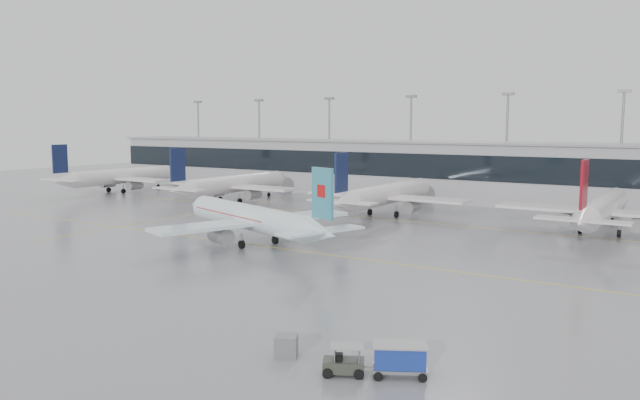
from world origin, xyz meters
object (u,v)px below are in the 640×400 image
Objects in this scene: baggage_tug at (344,364)px; air_canada_jet at (254,219)px; gse_unit at (286,346)px; baggage_cart at (400,357)px.

air_canada_jet is at bearing 107.65° from baggage_tug.
baggage_cart is at bearing -19.18° from gse_unit.
air_canada_jet reaches higher than baggage_tug.
gse_unit is (-8.09, -1.20, -0.48)m from baggage_cart.
air_canada_jet is 8.89× the size of baggage_tug.
gse_unit is at bearing 160.10° from baggage_cart.
gse_unit is (-4.92, 0.51, 0.09)m from baggage_tug.
baggage_tug is 2.55× the size of gse_unit.
baggage_tug is at bearing -33.53° from gse_unit.
gse_unit is (27.16, -30.51, -2.77)m from air_canada_jet.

